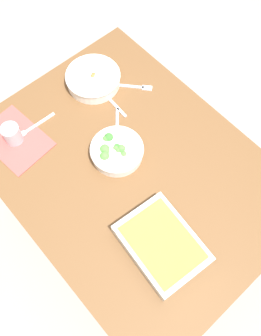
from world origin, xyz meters
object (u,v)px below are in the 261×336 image
at_px(baking_dish, 162,244).
at_px(spoon_by_stew, 109,99).
at_px(stew_bowl, 93,78).
at_px(spoon_spare, 31,128).
at_px(broccoli_bowl, 116,151).
at_px(drink_cup, 13,135).
at_px(fork_on_table, 135,87).
at_px(spoon_by_broccoli, 117,131).

height_order(baking_dish, spoon_by_stew, baking_dish).
xyz_separation_m(stew_bowl, baking_dish, (0.72, -0.28, 0.00)).
xyz_separation_m(spoon_by_stew, spoon_spare, (-0.10, -0.33, 0.00)).
distance_m(broccoli_bowl, drink_cup, 0.42).
xyz_separation_m(drink_cup, spoon_by_stew, (0.10, 0.41, -0.03)).
height_order(stew_bowl, spoon_by_stew, stew_bowl).
distance_m(stew_bowl, broccoli_bowl, 0.37).
bearing_deg(broccoli_bowl, stew_bowl, 155.09).
relative_size(spoon_by_stew, spoon_spare, 1.00).
bearing_deg(drink_cup, broccoli_bowl, 39.11).
distance_m(baking_dish, spoon_by_stew, 0.66).
height_order(baking_dish, drink_cup, drink_cup).
bearing_deg(fork_on_table, broccoli_bowl, -54.47).
bearing_deg(baking_dish, spoon_by_stew, 155.86).
height_order(spoon_by_stew, spoon_by_broccoli, same).
distance_m(baking_dish, fork_on_table, 0.71).
relative_size(broccoli_bowl, fork_on_table, 1.46).
bearing_deg(baking_dish, drink_cup, -168.68).
distance_m(baking_dish, drink_cup, 0.72).
relative_size(broccoli_bowl, spoon_spare, 1.20).
height_order(stew_bowl, fork_on_table, stew_bowl).
distance_m(stew_bowl, baking_dish, 0.77).
xyz_separation_m(baking_dish, spoon_by_stew, (-0.61, 0.27, -0.03)).
bearing_deg(fork_on_table, spoon_by_broccoli, -59.96).
bearing_deg(stew_bowl, fork_on_table, 41.38).
bearing_deg(baking_dish, spoon_spare, -174.96).
bearing_deg(baking_dish, stew_bowl, 158.95).
height_order(drink_cup, spoon_by_broccoli, drink_cup).
bearing_deg(spoon_by_stew, spoon_spare, -106.91).
height_order(baking_dish, spoon_spare, baking_dish).
height_order(baking_dish, spoon_by_broccoli, baking_dish).
relative_size(stew_bowl, spoon_by_broccoli, 1.64).
relative_size(stew_bowl, baking_dish, 0.74).
relative_size(broccoli_bowl, drink_cup, 2.48).
distance_m(stew_bowl, spoon_by_stew, 0.12).
relative_size(stew_bowl, fork_on_table, 1.64).
xyz_separation_m(drink_cup, fork_on_table, (0.13, 0.54, -0.04)).
height_order(stew_bowl, baking_dish, same).
bearing_deg(stew_bowl, spoon_by_broccoli, -18.20).
height_order(drink_cup, fork_on_table, drink_cup).
relative_size(stew_bowl, drink_cup, 2.79).
height_order(baking_dish, fork_on_table, baking_dish).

